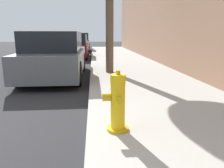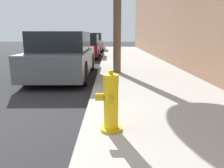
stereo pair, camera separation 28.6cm
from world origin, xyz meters
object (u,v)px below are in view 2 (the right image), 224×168
Objects in this scene: fire_hydrant at (111,104)px; parked_car_far at (91,42)px; parked_car_near at (64,56)px; parked_car_mid at (84,46)px.

parked_car_far is at bearing 95.47° from fire_hydrant.
fire_hydrant is at bearing -71.17° from parked_car_near.
parked_car_mid is at bearing 90.41° from parked_car_near.
parked_car_near is at bearing 108.83° from fire_hydrant.
fire_hydrant is 4.67m from parked_car_near.
parked_car_far reaches higher than parked_car_mid.
parked_car_near is 6.19m from parked_car_mid.
parked_car_mid reaches higher than fire_hydrant.
parked_car_near is at bearing -89.59° from parked_car_mid.
parked_car_near reaches higher than parked_car_mid.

